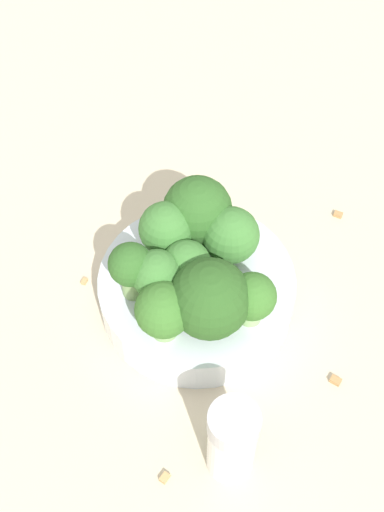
% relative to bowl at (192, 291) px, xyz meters
% --- Properties ---
extents(ground_plane, '(3.00, 3.00, 0.00)m').
position_rel_bowl_xyz_m(ground_plane, '(0.00, 0.00, -0.02)').
color(ground_plane, beige).
extents(bowl, '(0.16, 0.16, 0.03)m').
position_rel_bowl_xyz_m(bowl, '(0.00, 0.00, 0.00)').
color(bowl, silver).
rests_on(bowl, ground_plane).
extents(broccoli_floret_0, '(0.05, 0.05, 0.05)m').
position_rel_bowl_xyz_m(broccoli_floret_0, '(-0.03, -0.02, 0.04)').
color(broccoli_floret_0, '#84AD66').
rests_on(broccoli_floret_0, bowl).
extents(broccoli_floret_1, '(0.03, 0.03, 0.05)m').
position_rel_bowl_xyz_m(broccoli_floret_1, '(0.05, 0.01, 0.05)').
color(broccoli_floret_1, '#7A9E5B').
rests_on(broccoli_floret_1, bowl).
extents(broccoli_floret_2, '(0.06, 0.06, 0.06)m').
position_rel_bowl_xyz_m(broccoli_floret_2, '(-0.01, 0.04, 0.05)').
color(broccoli_floret_2, '#7A9E5B').
rests_on(broccoli_floret_2, bowl).
extents(broccoli_floret_3, '(0.04, 0.04, 0.05)m').
position_rel_bowl_xyz_m(broccoli_floret_3, '(0.01, 0.01, 0.04)').
color(broccoli_floret_3, '#7A9E5B').
rests_on(broccoli_floret_3, bowl).
extents(broccoli_floret_4, '(0.04, 0.04, 0.05)m').
position_rel_bowl_xyz_m(broccoli_floret_4, '(0.02, -0.03, 0.05)').
color(broccoli_floret_4, '#7A9E5B').
rests_on(broccoli_floret_4, bowl).
extents(broccoli_floret_5, '(0.04, 0.04, 0.05)m').
position_rel_bowl_xyz_m(broccoli_floret_5, '(0.02, 0.05, 0.04)').
color(broccoli_floret_5, '#84AD66').
rests_on(broccoli_floret_5, bowl).
extents(broccoli_floret_6, '(0.06, 0.06, 0.06)m').
position_rel_bowl_xyz_m(broccoli_floret_6, '(0.00, -0.04, 0.05)').
color(broccoli_floret_6, '#84AD66').
rests_on(broccoli_floret_6, bowl).
extents(broccoli_floret_7, '(0.04, 0.04, 0.05)m').
position_rel_bowl_xyz_m(broccoli_floret_7, '(0.03, 0.02, 0.05)').
color(broccoli_floret_7, '#8EB770').
rests_on(broccoli_floret_7, bowl).
extents(broccoli_floret_8, '(0.04, 0.04, 0.05)m').
position_rel_bowl_xyz_m(broccoli_floret_8, '(-0.04, 0.03, 0.04)').
color(broccoli_floret_8, '#8EB770').
rests_on(broccoli_floret_8, bowl).
extents(pepper_shaker, '(0.03, 0.03, 0.08)m').
position_rel_bowl_xyz_m(pepper_shaker, '(-0.02, 0.13, 0.02)').
color(pepper_shaker, silver).
rests_on(pepper_shaker, ground_plane).
extents(almond_crumb_0, '(0.01, 0.01, 0.01)m').
position_rel_bowl_xyz_m(almond_crumb_0, '(-0.13, -0.09, -0.01)').
color(almond_crumb_0, '#AD7F4C').
rests_on(almond_crumb_0, ground_plane).
extents(almond_crumb_1, '(0.01, 0.01, 0.01)m').
position_rel_bowl_xyz_m(almond_crumb_1, '(0.09, -0.02, -0.01)').
color(almond_crumb_1, tan).
rests_on(almond_crumb_1, ground_plane).
extents(almond_crumb_2, '(0.01, 0.01, 0.01)m').
position_rel_bowl_xyz_m(almond_crumb_2, '(0.02, 0.15, -0.01)').
color(almond_crumb_2, tan).
rests_on(almond_crumb_2, ground_plane).
extents(almond_crumb_3, '(0.01, 0.01, 0.01)m').
position_rel_bowl_xyz_m(almond_crumb_3, '(-0.11, 0.07, -0.01)').
color(almond_crumb_3, '#AD7F4C').
rests_on(almond_crumb_3, ground_plane).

